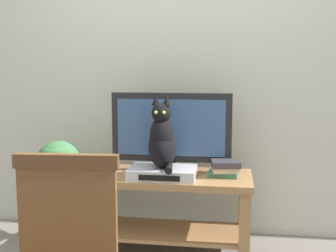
{
  "coord_description": "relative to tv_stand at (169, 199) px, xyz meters",
  "views": [
    {
      "loc": [
        0.41,
        -2.22,
        1.28
      ],
      "look_at": [
        -0.01,
        0.56,
        0.89
      ],
      "focal_mm": 45.94,
      "sensor_mm": 36.0,
      "label": 1
    }
  ],
  "objects": [
    {
      "name": "tv_stand",
      "position": [
        0.0,
        0.0,
        0.0
      ],
      "size": [
        1.12,
        0.5,
        0.54
      ],
      "color": "olive",
      "rests_on": "ground"
    },
    {
      "name": "tv",
      "position": [
        0.0,
        0.1,
        0.46
      ],
      "size": [
        0.84,
        0.2,
        0.55
      ],
      "color": "black",
      "rests_on": "tv_stand"
    },
    {
      "name": "potted_plant",
      "position": [
        -0.81,
        0.04,
        0.1
      ],
      "size": [
        0.34,
        0.34,
        0.75
      ],
      "color": "beige",
      "rests_on": "ground"
    },
    {
      "name": "cat",
      "position": [
        -0.03,
        -0.11,
        0.43
      ],
      "size": [
        0.18,
        0.31,
        0.48
      ],
      "color": "black",
      "rests_on": "media_box"
    },
    {
      "name": "book_stack",
      "position": [
        0.38,
        0.0,
        0.23
      ],
      "size": [
        0.22,
        0.19,
        0.11
      ],
      "color": "#38664C",
      "rests_on": "tv_stand"
    },
    {
      "name": "media_box",
      "position": [
        -0.03,
        -0.1,
        0.21
      ],
      "size": [
        0.44,
        0.28,
        0.07
      ],
      "color": "#BCBCC1",
      "rests_on": "tv_stand"
    },
    {
      "name": "back_wall",
      "position": [
        0.01,
        0.46,
        1.03
      ],
      "size": [
        7.0,
        0.12,
        2.8
      ],
      "primitive_type": "cube",
      "color": "#B7BCB2",
      "rests_on": "ground"
    }
  ]
}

